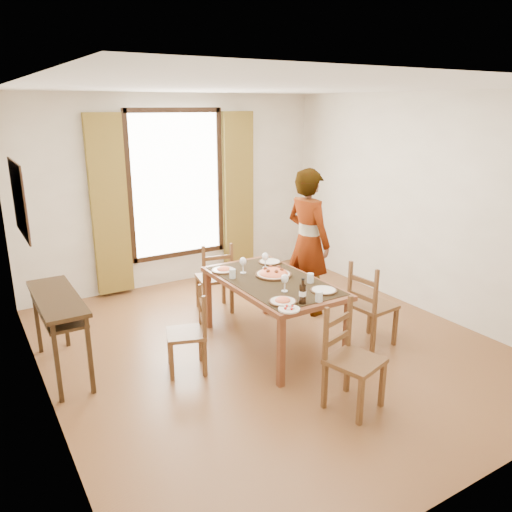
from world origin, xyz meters
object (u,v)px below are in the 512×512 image
man (308,242)px  console_table (58,307)px  pasta_platter (273,271)px  dining_table (273,286)px

man → console_table: bearing=81.4°
console_table → pasta_platter: (2.15, -0.48, 0.12)m
man → pasta_platter: man is taller
dining_table → man: size_ratio=0.90×
dining_table → man: man is taller
console_table → dining_table: size_ratio=0.73×
man → dining_table: bearing=114.3°
console_table → dining_table: (2.07, -0.59, 0.00)m
man → pasta_platter: (-0.82, -0.47, -0.11)m
console_table → dining_table: console_table is taller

